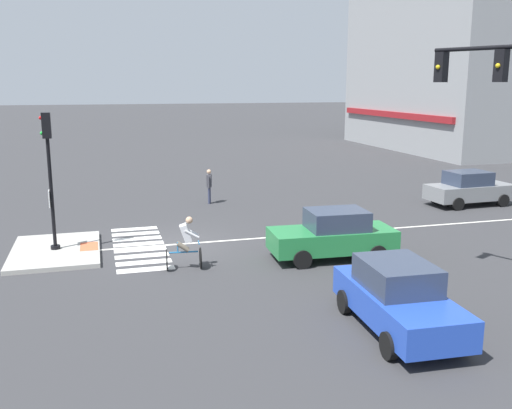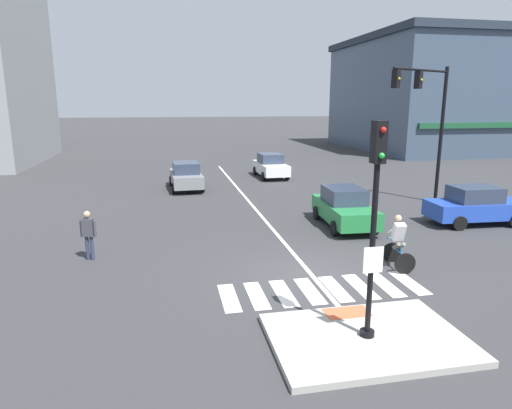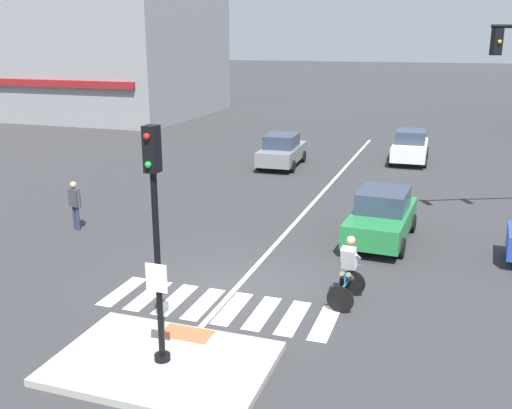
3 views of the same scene
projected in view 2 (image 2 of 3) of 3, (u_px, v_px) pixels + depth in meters
The scene contains 21 objects.
ground_plane at pixel (311, 276), 13.49m from camera, with size 300.00×300.00×0.00m, color #333335.
traffic_island at pixel (367, 338), 9.75m from camera, with size 4.23×2.91×0.15m, color #A3A099.
tactile_pad_front at pixel (347, 312), 10.79m from camera, with size 1.10×0.60×0.01m, color #DB5B38.
signal_pole at pixel (375, 212), 9.10m from camera, with size 0.44×0.38×4.63m.
crosswalk_stripe_a at pixel (229, 298), 11.96m from camera, with size 0.44×1.80×0.01m, color silver.
crosswalk_stripe_b at pixel (257, 295), 12.11m from camera, with size 0.44×1.80×0.01m, color silver.
crosswalk_stripe_c at pixel (284, 293), 12.25m from camera, with size 0.44×1.80×0.01m, color silver.
crosswalk_stripe_d at pixel (310, 291), 12.40m from camera, with size 0.44×1.80×0.01m, color silver.
crosswalk_stripe_e at pixel (335, 289), 12.54m from camera, with size 0.44×1.80×0.01m, color silver.
crosswalk_stripe_f at pixel (360, 286), 12.69m from camera, with size 0.44×1.80×0.01m, color silver.
crosswalk_stripe_g at pixel (385, 284), 12.83m from camera, with size 0.44×1.80×0.01m, color silver.
crosswalk_stripe_h at pixel (409, 282), 12.98m from camera, with size 0.44×1.80×0.01m, color silver.
lane_centre_line at pixel (251, 204), 23.05m from camera, with size 0.14×28.00×0.01m, color silver.
traffic_light_mast at pixel (429, 111), 21.65m from camera, with size 3.91×1.98×6.84m.
building_corner_right at pixel (442, 94), 49.28m from camera, with size 19.51×20.09×11.94m.
car_green_eastbound_mid at pixel (344, 207), 18.72m from camera, with size 2.01×4.18×1.64m.
car_blue_cross_right at pixel (476, 206), 19.05m from camera, with size 4.18×2.00×1.64m.
car_white_eastbound_distant at pixel (271, 166), 31.00m from camera, with size 1.93×4.14×1.64m.
car_grey_westbound_distant at pixel (186, 176), 26.74m from camera, with size 1.99×4.17×1.64m.
cyclist at pixel (398, 241), 14.00m from camera, with size 0.77×1.15×1.68m.
pedestrian_at_curb_left at pixel (88, 231), 14.64m from camera, with size 0.53×0.31×1.67m.
Camera 2 is at (-4.12, -12.09, 5.13)m, focal length 31.26 mm.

